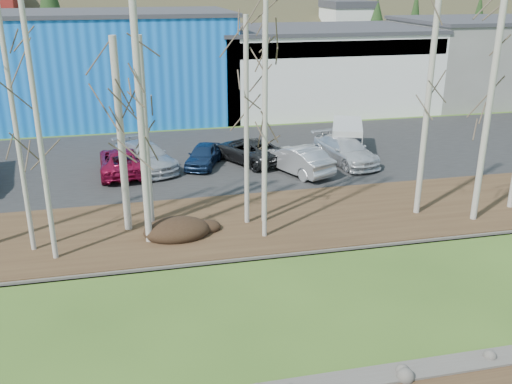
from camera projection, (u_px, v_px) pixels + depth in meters
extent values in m
cube|color=#382616|center=(234.00, 224.00, 26.06)|extent=(80.00, 7.00, 0.15)
cube|color=black|center=(203.00, 158.00, 35.66)|extent=(80.00, 14.00, 0.14)
cube|color=#0D53B1|center=(104.00, 67.00, 45.85)|extent=(20.00, 12.00, 8.00)
cube|color=#333338|center=(99.00, 13.00, 44.40)|extent=(20.40, 12.24, 0.30)
cube|color=silver|center=(317.00, 69.00, 49.83)|extent=(18.00, 12.00, 6.50)
cube|color=#333338|center=(318.00, 29.00, 48.64)|extent=(18.36, 12.24, 0.30)
cube|color=navy|center=(342.00, 49.00, 43.62)|extent=(17.64, 0.20, 1.20)
cube|color=slate|center=(480.00, 61.00, 53.05)|extent=(14.00, 12.00, 7.00)
cube|color=#333338|center=(486.00, 20.00, 51.78)|extent=(14.28, 12.24, 0.30)
ellipsoid|color=black|center=(177.00, 229.00, 24.59)|extent=(2.88, 2.03, 0.56)
cylinder|color=beige|center=(16.00, 131.00, 21.68)|extent=(0.19, 0.19, 9.97)
cylinder|color=beige|center=(121.00, 138.00, 23.90)|extent=(0.32, 0.32, 8.34)
cylinder|color=beige|center=(40.00, 137.00, 20.99)|extent=(0.20, 0.20, 9.86)
cylinder|color=beige|center=(142.00, 129.00, 22.47)|extent=(0.28, 0.28, 9.71)
cylinder|color=beige|center=(246.00, 125.00, 24.46)|extent=(0.21, 0.21, 9.08)
cylinder|color=beige|center=(265.00, 117.00, 22.83)|extent=(0.19, 0.19, 10.45)
cylinder|color=beige|center=(428.00, 105.00, 25.33)|extent=(0.27, 0.27, 10.34)
cylinder|color=beige|center=(488.00, 116.00, 24.73)|extent=(0.28, 0.28, 9.66)
cylinder|color=beige|center=(264.00, 124.00, 24.62)|extent=(0.21, 0.21, 9.08)
cylinder|color=beige|center=(145.00, 136.00, 24.11)|extent=(0.32, 0.32, 8.34)
imported|color=maroon|center=(122.00, 161.00, 32.44)|extent=(2.61, 5.34, 1.46)
imported|color=#AAACB3|center=(145.00, 157.00, 33.09)|extent=(4.18, 5.72, 1.54)
imported|color=#15294A|center=(204.00, 155.00, 33.72)|extent=(2.95, 4.20, 1.33)
imported|color=#AAAAAC|center=(297.00, 159.00, 32.51)|extent=(3.49, 5.09, 1.59)
imported|color=black|center=(249.00, 150.00, 34.50)|extent=(4.57, 5.67, 1.43)
imported|color=silver|center=(345.00, 150.00, 34.31)|extent=(3.18, 5.66, 1.55)
cube|color=silver|center=(347.00, 138.00, 36.34)|extent=(3.25, 4.70, 1.90)
cube|color=black|center=(347.00, 145.00, 34.75)|extent=(1.93, 1.46, 1.17)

